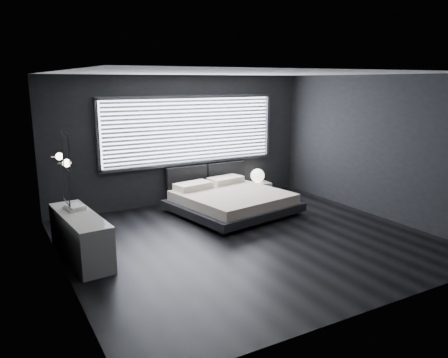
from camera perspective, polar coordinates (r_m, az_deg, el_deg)
room at (r=7.27m, az=3.27°, el=2.54°), size 6.04×6.00×2.80m
window at (r=9.68m, az=-4.32°, el=6.35°), size 4.14×0.09×1.52m
headboard at (r=9.95m, az=-2.30°, el=0.48°), size 1.96×0.16×0.52m
sconce_near at (r=6.26m, az=-19.88°, el=1.97°), size 0.18×0.11×0.11m
sconce_far at (r=6.84m, az=-20.73°, el=2.78°), size 0.18×0.11×0.11m
wall_art_upper at (r=5.62m, az=-19.96°, el=3.40°), size 0.01×0.48×0.48m
wall_art_lower at (r=5.95m, az=-20.02°, el=-0.74°), size 0.01×0.48×0.48m
bed at (r=9.04m, az=0.98°, el=-2.78°), size 2.52×2.44×0.57m
nightstand at (r=10.46m, az=4.43°, el=-1.27°), size 0.55×0.47×0.31m
orb_lamp at (r=10.40m, az=4.40°, el=0.45°), size 0.33×0.33×0.33m
dresser at (r=7.11m, az=-18.22°, el=-7.12°), size 0.64×1.79×0.70m
book_stack at (r=7.28m, az=-18.94°, el=-3.53°), size 0.31×0.38×0.07m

